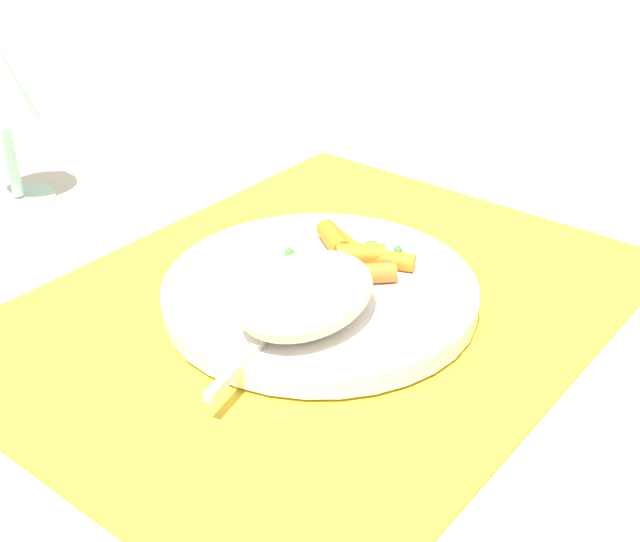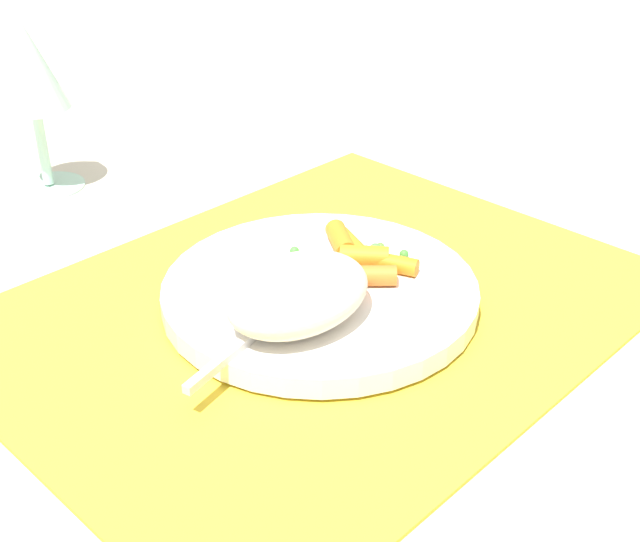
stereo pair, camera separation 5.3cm
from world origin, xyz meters
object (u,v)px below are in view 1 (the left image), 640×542
object	(u,v)px
rice_mound	(306,295)
fork	(299,301)
plate	(320,292)
carrot_portion	(355,255)

from	to	relation	value
rice_mound	fork	size ratio (longest dim) A/B	0.56
plate	rice_mound	xyz separation A→B (m)	(-0.05, -0.02, 0.03)
fork	carrot_portion	bearing A→B (deg)	3.40
rice_mound	fork	bearing A→B (deg)	51.61
carrot_portion	plate	bearing A→B (deg)	175.21
plate	rice_mound	bearing A→B (deg)	-152.04
plate	fork	xyz separation A→B (m)	(-0.03, -0.01, 0.01)
plate	rice_mound	size ratio (longest dim) A/B	2.13
rice_mound	fork	world-z (taller)	rice_mound
carrot_portion	fork	distance (m)	0.07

